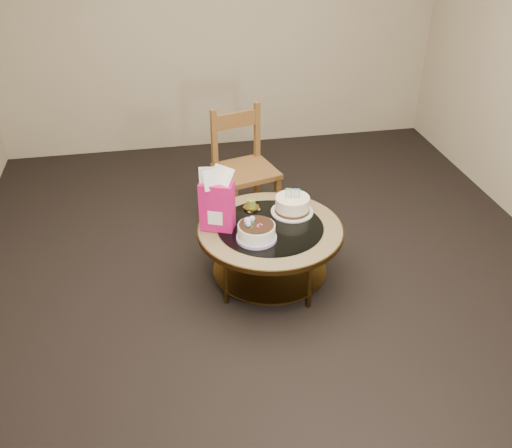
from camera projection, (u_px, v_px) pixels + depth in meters
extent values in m
plane|color=black|center=(269.00, 279.00, 4.19)|extent=(5.00, 5.00, 0.00)
cube|color=tan|center=(218.00, 20.00, 5.58)|extent=(4.50, 0.02, 2.60)
cylinder|color=brown|center=(309.00, 236.00, 4.30)|extent=(0.04, 0.04, 0.42)
cylinder|color=brown|center=(235.00, 233.00, 4.33)|extent=(0.04, 0.04, 0.42)
cylinder|color=brown|center=(226.00, 278.00, 3.86)|extent=(0.04, 0.04, 0.42)
cylinder|color=brown|center=(310.00, 282.00, 3.82)|extent=(0.04, 0.04, 0.42)
cylinder|color=brown|center=(270.00, 268.00, 4.14)|extent=(0.82, 0.82, 0.02)
cylinder|color=brown|center=(270.00, 230.00, 3.96)|extent=(1.02, 1.02, 0.04)
cylinder|color=tan|center=(270.00, 228.00, 3.95)|extent=(1.00, 1.00, 0.01)
cylinder|color=black|center=(270.00, 227.00, 3.95)|extent=(0.74, 0.74, 0.01)
cylinder|color=#B999D9|center=(256.00, 238.00, 3.81)|extent=(0.27, 0.27, 0.02)
cylinder|color=white|center=(256.00, 232.00, 3.78)|extent=(0.25, 0.25, 0.11)
cylinder|color=black|center=(256.00, 225.00, 3.75)|extent=(0.23, 0.23, 0.01)
sphere|color=#B999D9|center=(247.00, 221.00, 3.76)|extent=(0.05, 0.05, 0.05)
sphere|color=#B999D9|center=(252.00, 219.00, 3.78)|extent=(0.04, 0.04, 0.04)
sphere|color=#B999D9|center=(248.00, 224.00, 3.73)|extent=(0.04, 0.04, 0.04)
cone|color=#20782F|center=(253.00, 223.00, 3.76)|extent=(0.03, 0.04, 0.02)
cone|color=#20782F|center=(245.00, 224.00, 3.75)|extent=(0.03, 0.04, 0.02)
cone|color=#20782F|center=(253.00, 219.00, 3.80)|extent=(0.03, 0.03, 0.02)
cone|color=#20782F|center=(252.00, 227.00, 3.72)|extent=(0.03, 0.04, 0.02)
cylinder|color=silver|center=(292.00, 212.00, 4.11)|extent=(0.31, 0.31, 0.01)
cylinder|color=#442713|center=(292.00, 210.00, 4.10)|extent=(0.25, 0.25, 0.02)
cylinder|color=white|center=(292.00, 203.00, 4.07)|extent=(0.24, 0.24, 0.09)
cube|color=#57BE51|center=(289.00, 193.00, 4.03)|extent=(0.05, 0.02, 0.07)
cube|color=silver|center=(289.00, 193.00, 4.03)|extent=(0.04, 0.02, 0.05)
cube|color=#44A1E9|center=(297.00, 193.00, 4.02)|extent=(0.05, 0.02, 0.07)
cube|color=silver|center=(297.00, 193.00, 4.02)|extent=(0.04, 0.02, 0.05)
cube|color=#DC146D|center=(217.00, 206.00, 3.84)|extent=(0.25, 0.20, 0.35)
cube|color=white|center=(218.00, 214.00, 3.88)|extent=(0.14, 0.16, 0.10)
cube|color=tan|center=(252.00, 208.00, 4.15)|extent=(0.12, 0.12, 0.01)
cylinder|color=gold|center=(252.00, 207.00, 4.15)|extent=(0.11, 0.11, 0.01)
cylinder|color=olive|center=(251.00, 203.00, 4.13)|extent=(0.06, 0.06, 0.06)
cylinder|color=black|center=(251.00, 199.00, 4.11)|extent=(0.00, 0.00, 0.01)
cube|color=brown|center=(246.00, 171.00, 4.62)|extent=(0.55, 0.55, 0.04)
cube|color=brown|center=(235.00, 213.00, 4.53)|extent=(0.05, 0.05, 0.48)
cube|color=brown|center=(277.00, 202.00, 4.68)|extent=(0.05, 0.05, 0.48)
cube|color=brown|center=(216.00, 192.00, 4.82)|extent=(0.05, 0.05, 0.48)
cube|color=brown|center=(257.00, 183.00, 4.97)|extent=(0.05, 0.05, 0.48)
cube|color=brown|center=(214.00, 139.00, 4.57)|extent=(0.05, 0.05, 0.49)
cube|color=brown|center=(257.00, 131.00, 4.71)|extent=(0.05, 0.05, 0.49)
cube|color=brown|center=(236.00, 120.00, 4.57)|extent=(0.38, 0.13, 0.13)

